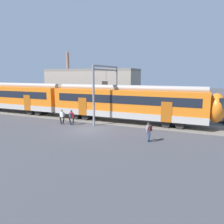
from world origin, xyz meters
TOP-DOWN VIEW (x-y plane):
  - ground_plane at (0.00, 0.00)m, footprint 160.00×160.00m
  - track_bed at (-8.87, 5.25)m, footprint 80.00×4.40m
  - commuter_train at (-15.68, 5.24)m, footprint 56.65×3.07m
  - pedestrian_white at (-3.98, 1.25)m, footprint 0.55×0.63m
  - pedestrian_red at (-2.79, 1.29)m, footprint 0.63×0.59m
  - pedestrian_grey at (6.55, -1.25)m, footprint 0.55×0.67m
  - catenary_gantry at (-0.38, 5.25)m, footprint 0.24×6.64m
  - background_building at (-6.84, 13.33)m, footprint 15.27×5.00m

SIDE VIEW (x-z plane):
  - ground_plane at x=0.00m, z-range 0.00..0.00m
  - track_bed at x=-8.87m, z-range 0.00..0.01m
  - pedestrian_white at x=-3.98m, z-range 0.16..1.82m
  - pedestrian_red at x=-2.79m, z-range 0.16..1.82m
  - pedestrian_grey at x=6.55m, z-range 0.16..1.82m
  - commuter_train at x=-15.68m, z-range -0.11..4.62m
  - background_building at x=-6.84m, z-range -1.39..7.81m
  - catenary_gantry at x=-0.38m, z-range 1.05..7.58m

